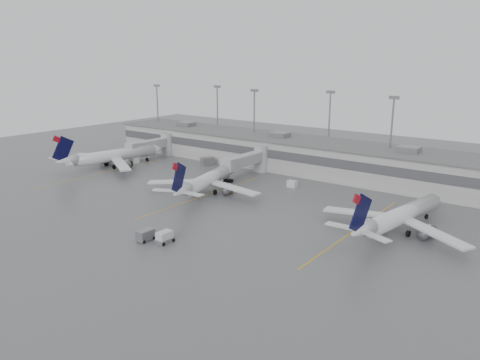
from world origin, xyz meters
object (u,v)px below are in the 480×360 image
Objects in this scene: jet_mid_left at (207,180)px; jet_far_left at (111,156)px; baggage_tug at (165,238)px; jet_mid_right at (400,216)px.

jet_far_left is at bearing 160.77° from jet_mid_left.
jet_far_left is 1.08× the size of jet_mid_left.
jet_far_left reaches higher than baggage_tug.
jet_mid_right reaches higher than baggage_tug.
jet_mid_right is at bearing -12.61° from jet_mid_left.
jet_far_left is 10.65× the size of baggage_tug.
jet_mid_left is at bearing -168.43° from jet_mid_right.
jet_mid_right is (79.81, -1.94, -0.22)m from jet_far_left.
baggage_tug is (-28.78, -27.52, -2.29)m from jet_mid_right.
jet_far_left is at bearing 150.01° from baggage_tug.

